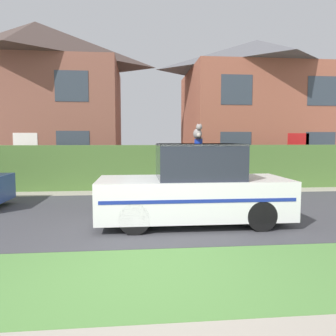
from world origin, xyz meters
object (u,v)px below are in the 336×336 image
object	(u,v)px
house_left	(38,98)
house_right	(256,107)
police_car	(194,188)
cat	(198,133)

from	to	relation	value
house_left	house_right	distance (m)	11.28
house_left	house_right	size ratio (longest dim) A/B	1.12
police_car	house_right	size ratio (longest dim) A/B	0.54
cat	house_left	bearing A→B (deg)	-156.36
cat	house_left	distance (m)	12.34
cat	house_left	xyz separation A→B (m)	(-6.19, 10.50, 1.92)
police_car	house_left	distance (m)	12.45
house_right	cat	bearing A→B (deg)	-116.23
police_car	house_left	world-z (taller)	house_left
police_car	cat	bearing A→B (deg)	111.89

